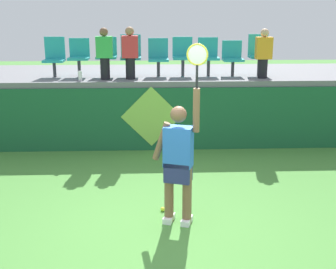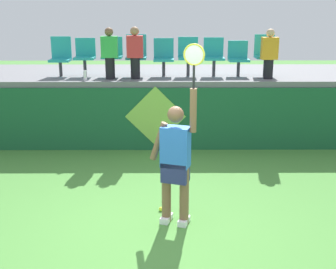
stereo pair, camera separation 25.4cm
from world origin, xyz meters
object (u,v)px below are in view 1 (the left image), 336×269
Objects in this scene: stadium_chair_6 at (208,55)px; stadium_chair_0 at (54,56)px; stadium_chair_8 at (259,53)px; stadium_chair_5 at (183,54)px; tennis_player at (179,159)px; stadium_chair_1 at (79,55)px; stadium_chair_4 at (158,56)px; spectator_0 at (105,53)px; spectator_2 at (264,53)px; water_bottle at (80,76)px; stadium_chair_7 at (232,56)px; tennis_ball at (163,209)px; stadium_chair_3 at (131,53)px; spectator_1 at (130,52)px; stadium_chair_2 at (107,54)px.

stadium_chair_0 is at bearing 179.89° from stadium_chair_6.
stadium_chair_6 is at bearing -179.84° from stadium_chair_8.
stadium_chair_5 is at bearing -179.88° from stadium_chair_8.
tennis_player is 4.76m from stadium_chair_1.
spectator_0 reaches higher than stadium_chair_4.
tennis_player is 4.47m from spectator_2.
spectator_2 is (3.96, -0.42, 0.07)m from stadium_chair_1.
stadium_chair_6 reaches higher than stadium_chair_1.
stadium_chair_7 is at bearing 11.36° from water_bottle.
stadium_chair_6 is at bearing 73.64° from tennis_ball.
spectator_0 reaches higher than water_bottle.
water_bottle is 0.76m from stadium_chair_1.
stadium_chair_0 is 0.95× the size of stadium_chair_3.
stadium_chair_1 is (-0.10, 0.66, 0.36)m from water_bottle.
spectator_0 is (0.50, 0.20, 0.45)m from water_bottle.
stadium_chair_3 is 0.84× the size of spectator_0.
spectator_1 is (-2.25, -0.42, 0.15)m from stadium_chair_7.
stadium_chair_1 is at bearing 179.99° from stadium_chair_7.
spectator_0 is (-3.37, -0.47, 0.06)m from stadium_chair_8.
stadium_chair_7 is 0.71× the size of spectator_0.
water_bottle is 0.25× the size of stadium_chair_4.
stadium_chair_0 reaches higher than stadium_chair_2.
stadium_chair_8 reaches higher than stadium_chair_1.
tennis_player is 2.96× the size of stadium_chair_5.
stadium_chair_5 reaches higher than tennis_ball.
water_bottle is at bearing 116.44° from tennis_ball.
stadium_chair_7 is 0.59m from stadium_chair_8.
stadium_chair_4 is 0.91× the size of stadium_chair_8.
stadium_chair_0 is at bearing 165.54° from spectator_1.
tennis_player is at bearing -60.55° from tennis_ball.
stadium_chair_3 is 2.87m from spectator_2.
stadium_chair_4 is 0.75× the size of spectator_1.
stadium_chair_2 reaches higher than stadium_chair_7.
stadium_chair_8 is (3.87, 0.67, 0.40)m from water_bottle.
tennis_ball is 4.46m from stadium_chair_2.
stadium_chair_4 reaches higher than stadium_chair_7.
stadium_chair_7 reaches higher than water_bottle.
stadium_chair_2 is at bearing -179.89° from stadium_chair_8.
tennis_ball is 4.10m from spectator_0.
stadium_chair_1 is 1.13m from stadium_chair_3.
spectator_2 is (3.37, 0.04, -0.02)m from spectator_0.
spectator_0 is at bearing -172.09° from stadium_chair_8.
stadium_chair_0 is at bearing 119.86° from tennis_player.
tennis_ball is at bearing -81.67° from stadium_chair_3.
stadium_chair_0 is at bearing 179.94° from stadium_chair_3.
spectator_0 is at bearing 107.83° from tennis_ball.
stadium_chair_0 is 1.12× the size of stadium_chair_7.
water_bottle is at bearing -163.06° from stadium_chair_5.
stadium_chair_0 is 0.82× the size of spectator_2.
stadium_chair_8 is at bearing 8.56° from spectator_1.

